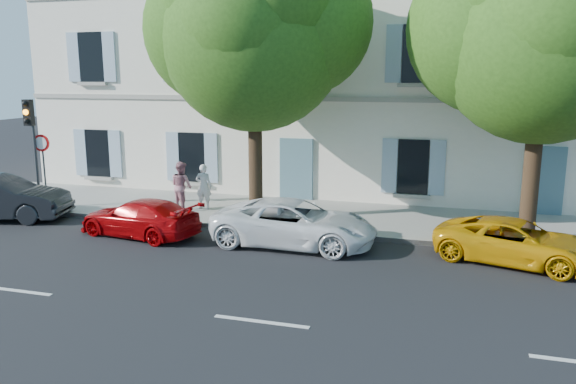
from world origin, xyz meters
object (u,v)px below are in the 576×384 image
(pedestrian_a, at_px, (204,186))
(pedestrian_b, at_px, (182,186))
(tree_right, at_px, (544,39))
(road_sign, at_px, (43,155))
(car_white_coupe, at_px, (294,223))
(car_yellow_supercar, at_px, (516,242))
(car_red_coupe, at_px, (140,218))
(traffic_light, at_px, (31,130))
(tree_left, at_px, (254,39))

(pedestrian_a, distance_m, pedestrian_b, 0.78)
(tree_right, bearing_deg, road_sign, -178.87)
(car_white_coupe, distance_m, car_yellow_supercar, 6.02)
(road_sign, bearing_deg, tree_right, 1.13)
(tree_right, bearing_deg, car_red_coupe, -168.73)
(car_yellow_supercar, xyz_separation_m, traffic_light, (-16.01, 1.21, 2.39))
(tree_left, xyz_separation_m, road_sign, (-7.90, -0.52, -3.90))
(tree_right, relative_size, road_sign, 3.34)
(car_white_coupe, distance_m, pedestrian_a, 5.12)
(car_yellow_supercar, height_order, pedestrian_a, pedestrian_a)
(traffic_light, relative_size, pedestrian_a, 2.41)
(car_yellow_supercar, height_order, pedestrian_b, pedestrian_b)
(pedestrian_a, bearing_deg, road_sign, 9.55)
(tree_left, bearing_deg, road_sign, -176.25)
(car_white_coupe, distance_m, road_sign, 10.02)
(car_red_coupe, relative_size, car_white_coupe, 0.83)
(tree_right, xyz_separation_m, pedestrian_a, (-10.66, 1.06, -4.86))
(tree_left, bearing_deg, traffic_light, -174.67)
(tree_left, relative_size, pedestrian_b, 5.21)
(tree_left, height_order, road_sign, tree_left)
(car_red_coupe, bearing_deg, traffic_light, -98.22)
(road_sign, distance_m, pedestrian_b, 5.14)
(car_white_coupe, height_order, pedestrian_b, pedestrian_b)
(road_sign, xyz_separation_m, pedestrian_a, (5.62, 1.38, -1.10))
(car_red_coupe, xyz_separation_m, tree_right, (11.31, 2.25, 5.25))
(pedestrian_a, height_order, pedestrian_b, pedestrian_b)
(car_yellow_supercar, bearing_deg, road_sign, 100.77)
(tree_right, bearing_deg, traffic_light, -178.06)
(car_white_coupe, relative_size, tree_right, 0.54)
(road_sign, bearing_deg, pedestrian_b, 11.42)
(tree_left, distance_m, pedestrian_b, 5.78)
(car_red_coupe, height_order, car_yellow_supercar, same)
(car_white_coupe, bearing_deg, tree_left, 43.50)
(pedestrian_a, bearing_deg, pedestrian_b, 25.15)
(car_yellow_supercar, xyz_separation_m, pedestrian_a, (-10.20, 2.83, 0.38))
(car_yellow_supercar, distance_m, tree_left, 9.78)
(car_red_coupe, xyz_separation_m, tree_left, (2.92, 2.45, 5.39))
(traffic_light, bearing_deg, tree_left, 5.33)
(traffic_light, bearing_deg, car_red_coupe, -18.13)
(car_white_coupe, distance_m, tree_left, 6.00)
(car_white_coupe, height_order, road_sign, road_sign)
(car_red_coupe, bearing_deg, pedestrian_a, 178.96)
(car_white_coupe, xyz_separation_m, traffic_light, (-10.00, 1.31, 2.30))
(car_red_coupe, height_order, car_white_coupe, car_white_coupe)
(traffic_light, bearing_deg, car_white_coupe, -7.46)
(car_red_coupe, xyz_separation_m, road_sign, (-4.97, 1.93, 1.49))
(car_yellow_supercar, bearing_deg, pedestrian_a, 90.51)
(car_red_coupe, relative_size, car_yellow_supercar, 0.96)
(tree_left, height_order, tree_right, tree_left)
(car_red_coupe, height_order, road_sign, road_sign)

